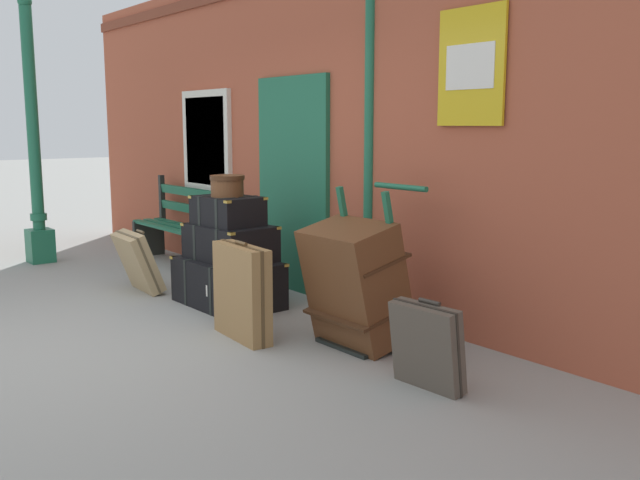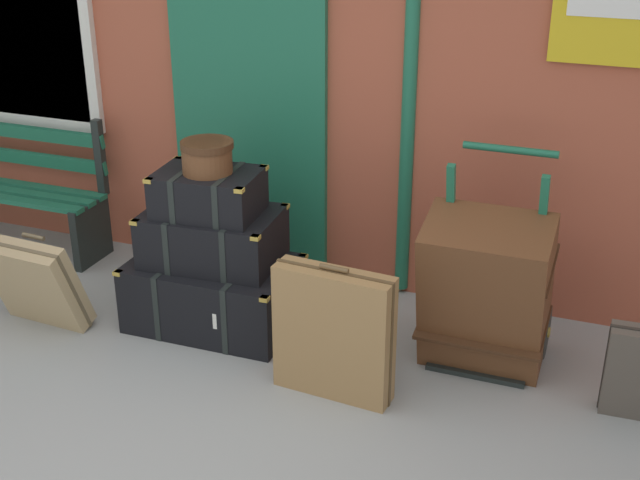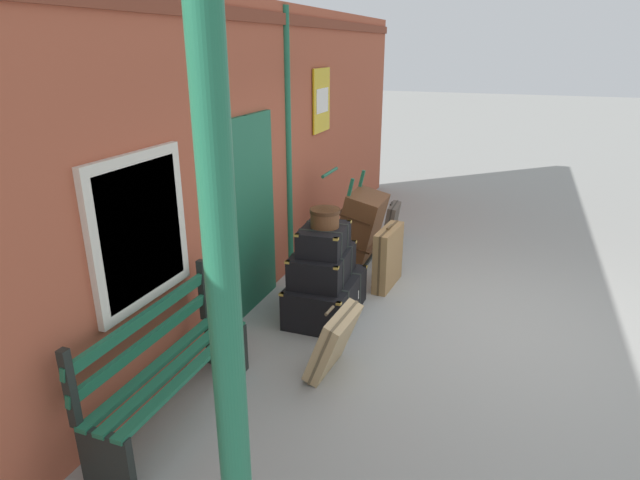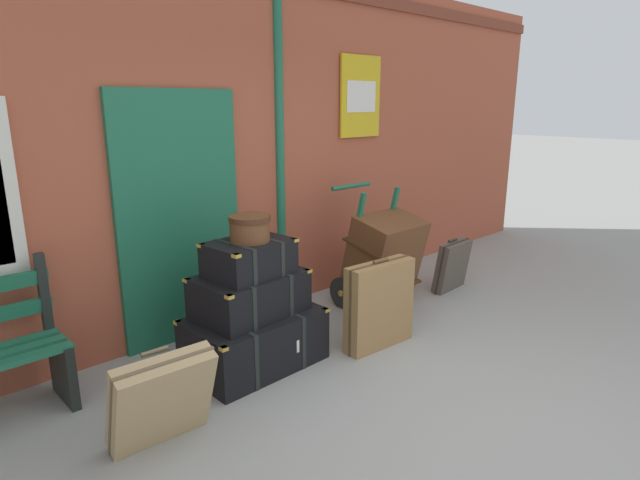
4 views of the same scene
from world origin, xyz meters
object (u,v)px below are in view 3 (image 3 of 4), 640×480
Objects in this scene: large_brown_trunk at (361,226)px; round_hatbox at (325,217)px; suitcase_caramel at (391,222)px; suitcase_beige at (333,342)px; steamer_trunk_base at (326,296)px; porters_trolley at (348,239)px; suitcase_brown at (388,257)px; steamer_trunk_top at (324,239)px; lamp_post at (232,422)px; platform_bench at (167,367)px; steamer_trunk_middle at (323,264)px.

round_hatbox is at bearing -176.85° from large_brown_trunk.
suitcase_beige is at bearing -174.80° from suitcase_caramel.
steamer_trunk_base is 0.85× the size of porters_trolley.
porters_trolley is 1.01m from suitcase_brown.
steamer_trunk_top is at bearing -177.10° from large_brown_trunk.
suitcase_beige is (2.18, 0.28, -0.88)m from lamp_post.
round_hatbox reaches higher than platform_bench.
steamer_trunk_base is at bearing -61.38° from steamer_trunk_top.
steamer_trunk_base is (3.17, 0.71, -0.98)m from lamp_post.
steamer_trunk_middle is (-0.01, 0.04, 0.37)m from steamer_trunk_base.
porters_trolley is 1.55× the size of suitcase_brown.
round_hatbox is 1.35m from suitcase_beige.
suitcase_beige is (1.02, -0.99, -0.14)m from platform_bench.
steamer_trunk_middle is 1.71m from porters_trolley.
steamer_trunk_top is 1.18m from suitcase_brown.
suitcase_brown reaches higher than steamer_trunk_base.
platform_bench is at bearing 175.67° from porters_trolley.
steamer_trunk_top is 1.05× the size of suitcase_beige.
round_hatbox reaches higher than steamer_trunk_middle.
porters_trolley is at bearing 8.37° from steamer_trunk_middle.
steamer_trunk_top is at bearing -15.05° from platform_bench.
round_hatbox reaches higher than steamer_trunk_base.
steamer_trunk_base is at bearing 12.67° from lamp_post.
suitcase_beige is (-0.99, -0.47, -0.28)m from steamer_trunk_middle.
suitcase_caramel is 1.66m from suitcase_brown.
suitcase_beige is (-0.98, -0.45, -0.57)m from steamer_trunk_top.
large_brown_trunk is at bearing 3.15° from round_hatbox.
lamp_post is 3.31m from steamer_trunk_middle.
suitcase_beige is (-0.99, -0.44, -0.81)m from round_hatbox.
suitcase_brown is at bearing -25.55° from round_hatbox.
lamp_post reaches higher than steamer_trunk_base.
steamer_trunk_top is at bearing -171.12° from porters_trolley.
lamp_post is 3.68× the size of steamer_trunk_middle.
suitcase_beige is (-0.99, -0.43, 0.09)m from steamer_trunk_base.
suitcase_caramel is (2.58, -0.14, -0.31)m from steamer_trunk_middle.
round_hatbox is (2.01, -0.54, 0.67)m from platform_bench.
suitcase_caramel is at bearing 11.79° from suitcase_brown.
steamer_trunk_top is 0.24m from round_hatbox.
steamer_trunk_base is 1.06m from suitcase_brown.
suitcase_beige is at bearing -155.87° from round_hatbox.
suitcase_caramel is at bearing -8.23° from platform_bench.
platform_bench is 2.60× the size of suitcase_beige.
suitcase_brown is (-0.70, -0.55, -0.11)m from large_brown_trunk.
platform_bench reaches higher than steamer_trunk_top.
suitcase_beige is at bearing -164.97° from porters_trolley.
round_hatbox reaches higher than large_brown_trunk.
platform_bench is 1.57× the size of steamer_trunk_base.
large_brown_trunk is 1.55× the size of suitcase_beige.
steamer_trunk_middle reaches higher than steamer_trunk_base.
lamp_post is 3.25m from round_hatbox.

